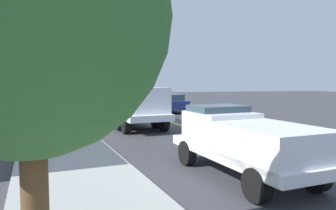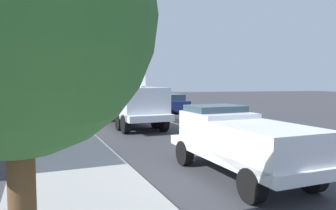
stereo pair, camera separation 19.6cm
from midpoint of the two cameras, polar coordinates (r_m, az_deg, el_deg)
ground at (r=22.47m, az=0.20°, el=-3.08°), size 120.00×120.00×0.00m
sidewalk_far_side at (r=20.71m, az=-19.88°, el=-3.80°), size 59.83×12.93×0.12m
lane_centre_stripe at (r=22.47m, az=0.20°, el=-3.07°), size 49.41×7.97×0.01m
utility_bucket_truck at (r=20.70m, az=-7.00°, el=0.73°), size 8.49×3.75×6.63m
service_pickup_truck at (r=9.82m, az=12.80°, el=-6.14°), size 5.86×2.95×2.06m
passing_minivan at (r=29.59m, az=-0.01°, el=0.59°), size 5.04×2.63×1.69m
traffic_cone_mid_front at (r=15.96m, az=5.53°, el=-4.80°), size 0.40×0.40×0.74m
traffic_cone_mid_rear at (r=25.48m, az=-4.94°, el=-1.35°), size 0.40×0.40×0.79m
traffic_signal_mast at (r=21.76m, az=-17.67°, el=11.65°), size 5.68×1.18×8.26m
street_tree_left at (r=4.13m, az=-24.85°, el=14.06°), size 3.28×3.28×5.26m
street_tree_right at (r=28.28m, az=-23.64°, el=6.41°), size 4.37×4.37×6.30m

